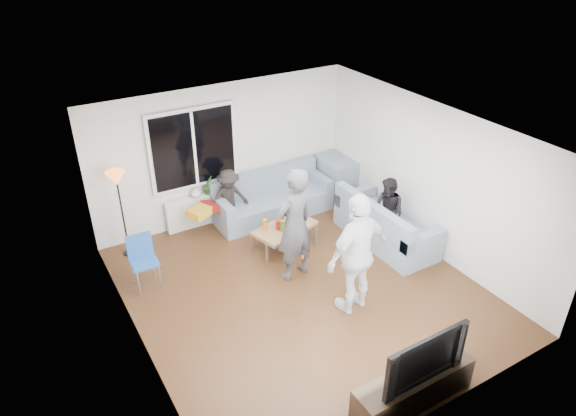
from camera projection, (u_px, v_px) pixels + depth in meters
floor at (302, 290)px, 8.21m from camera, size 5.00×5.50×0.04m
ceiling at (305, 133)px, 6.91m from camera, size 5.00×5.50×0.04m
wall_back at (223, 153)px, 9.63m from camera, size 5.00×0.04×2.60m
wall_front at (443, 334)px, 5.49m from camera, size 5.00×0.04×2.60m
wall_left at (131, 272)px, 6.44m from camera, size 0.04×5.50×2.60m
wall_right at (431, 179)px, 8.68m from camera, size 0.04×5.50×2.60m
window_frame at (193, 148)px, 9.18m from camera, size 1.62×0.06×1.47m
window_glass at (194, 149)px, 9.15m from camera, size 1.50×0.02×1.35m
window_mullion at (194, 149)px, 9.14m from camera, size 0.05×0.03×1.35m
radiator at (200, 210)px, 9.76m from camera, size 1.30×0.12×0.62m
potted_plant at (208, 185)px, 9.58m from camera, size 0.23×0.20×0.36m
vase at (196, 192)px, 9.51m from camera, size 0.20×0.20×0.19m
sofa_back_section at (272, 196)px, 10.02m from camera, size 2.30×0.85×0.85m
sofa_right_section at (386, 220)px, 9.20m from camera, size 2.00×0.85×0.85m
sofa_corner at (342, 176)px, 10.74m from camera, size 0.85×0.85×0.85m
cushion_yellow at (199, 212)px, 9.29m from camera, size 0.48×0.45×0.14m
cushion_red at (210, 207)px, 9.46m from camera, size 0.45×0.42×0.13m
coffee_table at (285, 237)px, 9.16m from camera, size 1.22×0.87×0.40m
pitcher at (281, 224)px, 8.99m from camera, size 0.17×0.17×0.17m
side_chair at (144, 263)px, 8.08m from camera, size 0.42×0.42×0.86m
floor_lamp at (123, 214)px, 8.68m from camera, size 0.32×0.32×1.56m
player_left at (294, 225)px, 8.07m from camera, size 0.77×0.58×1.91m
player_right at (358, 254)px, 7.38m from camera, size 1.17×0.62×1.90m
spectator_right at (388, 211)px, 9.10m from camera, size 0.54×0.65×1.23m
spectator_back at (229, 199)px, 9.57m from camera, size 0.75×0.44×1.17m
tv_console at (413, 388)px, 6.22m from camera, size 1.60×0.40×0.44m
television at (419, 354)px, 5.95m from camera, size 1.17×0.15×0.67m
bottle_c at (282, 218)px, 9.11m from camera, size 0.07×0.07×0.22m
bottle_a at (265, 225)px, 8.92m from camera, size 0.07×0.07×0.22m
bottle_e at (300, 214)px, 9.27m from camera, size 0.07×0.07×0.19m
bottle_b at (283, 226)px, 8.89m from camera, size 0.08×0.08×0.21m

